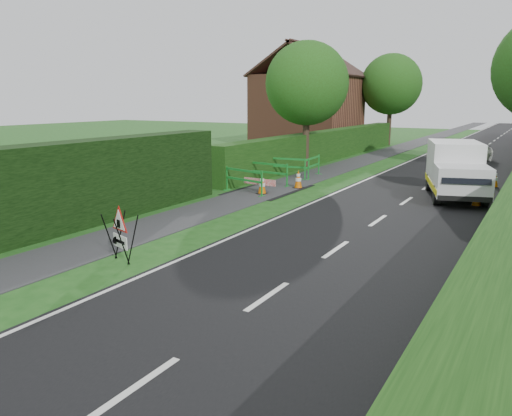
% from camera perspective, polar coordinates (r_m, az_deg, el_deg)
% --- Properties ---
extents(ground, '(120.00, 120.00, 0.00)m').
position_cam_1_polar(ground, '(10.30, -13.89, -9.01)').
color(ground, '#1A4B15').
rests_on(ground, ground).
extents(road_surface, '(6.00, 90.00, 0.02)m').
position_cam_1_polar(road_surface, '(42.17, 24.57, 6.24)').
color(road_surface, black).
rests_on(road_surface, ground).
extents(footpath, '(2.00, 90.00, 0.02)m').
position_cam_1_polar(footpath, '(43.08, 17.25, 6.91)').
color(footpath, '#2D2D30').
rests_on(footpath, ground).
extents(hedge_west_far, '(1.00, 24.00, 1.80)m').
position_cam_1_polar(hedge_west_far, '(31.33, 8.07, 5.48)').
color(hedge_west_far, '#14380F').
rests_on(hedge_west_far, ground).
extents(house_west, '(7.50, 7.40, 7.88)m').
position_cam_1_polar(house_west, '(40.45, 5.95, 11.17)').
color(house_west, brown).
rests_on(house_west, ground).
extents(tree_nw, '(4.40, 4.40, 6.70)m').
position_cam_1_polar(tree_nw, '(27.30, 5.85, 13.96)').
color(tree_nw, '#2D2116').
rests_on(tree_nw, ground).
extents(tree_fw, '(4.80, 4.80, 7.24)m').
position_cam_1_polar(tree_fw, '(42.37, 15.19, 13.48)').
color(tree_fw, '#2D2116').
rests_on(tree_fw, ground).
extents(triangle_sign, '(0.95, 0.95, 1.12)m').
position_cam_1_polar(triangle_sign, '(11.80, -15.39, -2.38)').
color(triangle_sign, black).
rests_on(triangle_sign, ground).
extents(works_van, '(2.99, 4.86, 2.08)m').
position_cam_1_polar(works_van, '(20.33, 21.88, 4.16)').
color(works_van, silver).
rests_on(works_van, ground).
extents(traffic_cone_0, '(0.38, 0.38, 0.79)m').
position_cam_1_polar(traffic_cone_0, '(19.07, 23.98, 1.33)').
color(traffic_cone_0, black).
rests_on(traffic_cone_0, ground).
extents(traffic_cone_1, '(0.38, 0.38, 0.79)m').
position_cam_1_polar(traffic_cone_1, '(20.12, 24.79, 1.78)').
color(traffic_cone_1, black).
rests_on(traffic_cone_1, ground).
extents(traffic_cone_2, '(0.38, 0.38, 0.79)m').
position_cam_1_polar(traffic_cone_2, '(23.47, 25.60, 3.07)').
color(traffic_cone_2, black).
rests_on(traffic_cone_2, ground).
extents(traffic_cone_3, '(0.38, 0.38, 0.79)m').
position_cam_1_polar(traffic_cone_3, '(19.72, 0.69, 2.73)').
color(traffic_cone_3, black).
rests_on(traffic_cone_3, ground).
extents(traffic_cone_4, '(0.38, 0.38, 0.79)m').
position_cam_1_polar(traffic_cone_4, '(21.05, 4.86, 3.30)').
color(traffic_cone_4, black).
rests_on(traffic_cone_4, ground).
extents(ped_barrier_0, '(2.08, 0.84, 1.00)m').
position_cam_1_polar(ped_barrier_0, '(19.82, -1.42, 3.48)').
color(ped_barrier_0, '#178129').
rests_on(ped_barrier_0, ground).
extents(ped_barrier_1, '(2.09, 0.56, 1.00)m').
position_cam_1_polar(ped_barrier_1, '(21.85, 1.37, 4.31)').
color(ped_barrier_1, '#178129').
rests_on(ped_barrier_1, ground).
extents(ped_barrier_2, '(2.09, 0.58, 1.00)m').
position_cam_1_polar(ped_barrier_2, '(23.70, 3.73, 4.92)').
color(ped_barrier_2, '#178129').
rests_on(ped_barrier_2, ground).
extents(ped_barrier_3, '(0.53, 2.08, 1.00)m').
position_cam_1_polar(ped_barrier_3, '(24.12, 6.45, 5.00)').
color(ped_barrier_3, '#178129').
rests_on(ped_barrier_3, ground).
extents(redwhite_plank, '(1.50, 0.14, 0.25)m').
position_cam_1_polar(redwhite_plank, '(20.05, 0.41, 1.75)').
color(redwhite_plank, red).
rests_on(redwhite_plank, ground).
extents(hatchback_car, '(1.83, 3.43, 1.11)m').
position_cam_1_polar(hatchback_car, '(32.47, 23.82, 5.78)').
color(hatchback_car, white).
rests_on(hatchback_car, ground).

